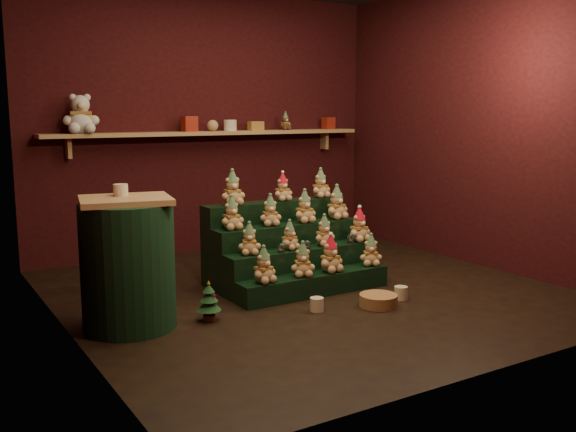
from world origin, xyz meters
TOP-DOWN VIEW (x-y plane):
  - ground at (0.00, 0.00)m, footprint 4.00×4.00m
  - back_wall at (0.00, 2.05)m, footprint 4.00×0.10m
  - front_wall at (0.00, -2.05)m, footprint 4.00×0.10m
  - left_wall at (-2.05, 0.00)m, footprint 0.10×4.00m
  - right_wall at (2.05, 0.00)m, footprint 0.10×4.00m
  - back_shelf at (0.00, 1.87)m, footprint 3.60×0.26m
  - riser_tier_front at (-0.00, -0.10)m, footprint 1.40×0.22m
  - riser_tier_midfront at (-0.00, 0.12)m, footprint 1.40×0.22m
  - riser_tier_midback at (-0.00, 0.34)m, footprint 1.40×0.22m
  - riser_tier_back at (-0.00, 0.56)m, footprint 1.40×0.22m
  - teddy_0 at (-0.50, -0.12)m, footprint 0.25×0.23m
  - teddy_1 at (-0.13, -0.11)m, footprint 0.25×0.24m
  - teddy_2 at (0.15, -0.11)m, footprint 0.25×0.23m
  - teddy_3 at (0.59, -0.11)m, footprint 0.26×0.25m
  - teddy_4 at (-0.49, 0.14)m, footprint 0.24×0.23m
  - teddy_5 at (-0.11, 0.13)m, footprint 0.23×0.22m
  - teddy_6 at (0.24, 0.11)m, footprint 0.20×0.18m
  - teddy_7 at (0.62, 0.10)m, footprint 0.23×0.21m
  - teddy_8 at (-0.54, 0.36)m, footprint 0.20×0.18m
  - teddy_9 at (-0.17, 0.36)m, footprint 0.23×0.22m
  - teddy_10 at (0.17, 0.33)m, footprint 0.22×0.20m
  - teddy_11 at (0.53, 0.34)m, footprint 0.25×0.23m
  - teddy_12 at (-0.44, 0.55)m, footprint 0.23×0.21m
  - teddy_13 at (0.07, 0.54)m, footprint 0.18×0.17m
  - teddy_14 at (0.49, 0.55)m, footprint 0.21×0.19m
  - snow_globe_a at (-0.23, 0.06)m, footprint 0.06×0.06m
  - snow_globe_b at (0.03, 0.06)m, footprint 0.06×0.06m
  - snow_globe_c at (0.49, 0.06)m, footprint 0.07×0.07m
  - side_table at (-1.59, -0.10)m, footprint 0.70×0.66m
  - table_ornament at (-1.59, 0.00)m, footprint 0.10×0.10m
  - mini_christmas_tree at (-1.05, -0.26)m, footprint 0.18×0.18m
  - mug_left at (-0.24, -0.49)m, footprint 0.11×0.11m
  - mug_right at (0.52, -0.59)m, footprint 0.11×0.11m
  - wicker_basket at (0.25, -0.64)m, footprint 0.38×0.38m
  - white_bear at (-1.39, 1.84)m, footprint 0.39×0.36m
  - brown_bear at (0.89, 1.84)m, footprint 0.14×0.13m
  - gift_tin_red_a at (-0.28, 1.85)m, footprint 0.14×0.14m
  - gift_tin_cream at (0.19, 1.85)m, footprint 0.14×0.14m
  - gift_tin_red_b at (1.49, 1.85)m, footprint 0.12×0.12m
  - shelf_plush_ball at (-0.01, 1.85)m, footprint 0.12×0.12m
  - scarf_gift_box at (0.51, 1.85)m, footprint 0.16×0.10m

SIDE VIEW (x-z plane):
  - ground at x=0.00m, z-range 0.00..0.00m
  - wicker_basket at x=0.25m, z-range 0.00..0.09m
  - mug_left at x=-0.24m, z-range 0.00..0.11m
  - mug_right at x=0.52m, z-range 0.00..0.11m
  - riser_tier_front at x=0.00m, z-range 0.00..0.18m
  - mini_christmas_tree at x=-1.05m, z-range 0.00..0.30m
  - riser_tier_midfront at x=0.00m, z-range 0.00..0.36m
  - riser_tier_midback at x=0.00m, z-range 0.00..0.54m
  - teddy_3 at x=0.59m, z-range 0.18..0.46m
  - teddy_1 at x=-0.13m, z-range 0.18..0.46m
  - teddy_0 at x=-0.50m, z-range 0.18..0.47m
  - teddy_2 at x=0.15m, z-range 0.18..0.49m
  - riser_tier_back at x=0.00m, z-range 0.00..0.72m
  - snow_globe_b at x=0.03m, z-range 0.36..0.44m
  - snow_globe_a at x=-0.23m, z-range 0.36..0.44m
  - snow_globe_c at x=0.49m, z-range 0.36..0.45m
  - side_table at x=-1.59m, z-range -0.01..0.94m
  - teddy_5 at x=-0.11m, z-range 0.36..0.61m
  - teddy_4 at x=-0.49m, z-range 0.36..0.62m
  - teddy_6 at x=0.24m, z-range 0.36..0.63m
  - teddy_7 at x=0.62m, z-range 0.36..0.66m
  - teddy_9 at x=-0.17m, z-range 0.54..0.81m
  - teddy_8 at x=-0.54m, z-range 0.54..0.82m
  - teddy_10 at x=0.17m, z-range 0.54..0.83m
  - teddy_11 at x=0.53m, z-range 0.54..0.85m
  - teddy_13 at x=0.07m, z-range 0.72..0.97m
  - teddy_14 at x=0.49m, z-range 0.72..0.99m
  - teddy_12 at x=-0.44m, z-range 0.72..1.02m
  - table_ornament at x=-1.59m, z-range 0.94..1.02m
  - back_shelf at x=0.00m, z-range 1.17..1.41m
  - scarf_gift_box at x=0.51m, z-range 1.32..1.42m
  - gift_tin_cream at x=0.19m, z-range 1.32..1.44m
  - shelf_plush_ball at x=-0.01m, z-range 1.32..1.44m
  - gift_tin_red_b at x=1.49m, z-range 1.32..1.46m
  - back_wall at x=0.00m, z-range 0.00..2.80m
  - front_wall at x=0.00m, z-range 0.00..2.80m
  - left_wall at x=-2.05m, z-range 0.00..2.80m
  - right_wall at x=2.05m, z-range 0.00..2.80m
  - gift_tin_red_a at x=-0.28m, z-range 1.32..1.48m
  - brown_bear at x=0.89m, z-range 1.32..1.52m
  - white_bear at x=-1.39m, z-range 1.32..1.79m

